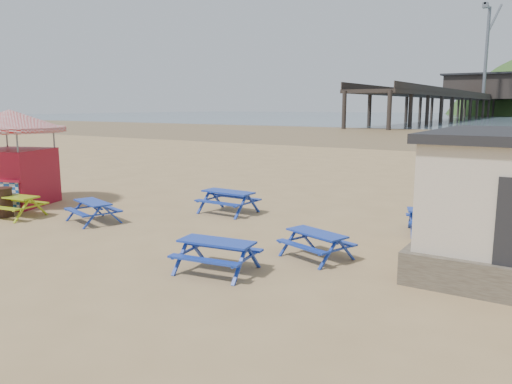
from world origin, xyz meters
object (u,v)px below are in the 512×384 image
Objects in this scene: picnic_table_blue_b at (228,202)px; ice_cream_kiosk at (12,145)px; litter_bin at (3,202)px; picnic_table_yellow at (14,206)px.

ice_cream_kiosk reaches higher than picnic_table_blue_b.
ice_cream_kiosk is at bearing 136.73° from litter_bin.
litter_bin is (-6.11, -4.54, 0.12)m from picnic_table_blue_b.
picnic_table_blue_b is at bearing 2.01° from ice_cream_kiosk.
litter_bin reaches higher than picnic_table_yellow.
ice_cream_kiosk is (-7.68, -3.05, 1.86)m from picnic_table_blue_b.
litter_bin is (1.58, -1.49, -1.75)m from ice_cream_kiosk.
litter_bin is at bearing -62.90° from ice_cream_kiosk.
picnic_table_blue_b reaches higher than picnic_table_yellow.
litter_bin is at bearing -141.80° from picnic_table_blue_b.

